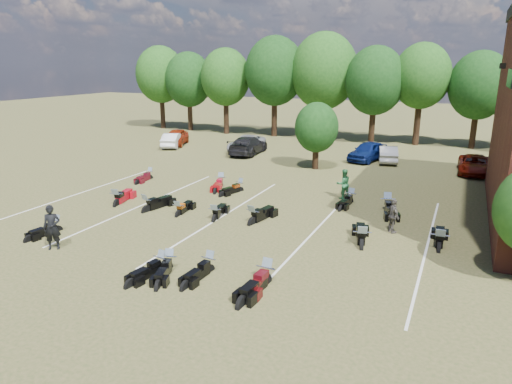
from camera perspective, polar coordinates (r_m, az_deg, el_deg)
The scene contains 32 objects.
ground at distance 19.99m, azimuth -0.67°, elevation -6.70°, with size 160.00×160.00×0.00m, color brown.
car_0 at distance 44.84m, azimuth -9.95°, elevation 6.77°, with size 1.77×4.41×1.50m, color maroon.
car_1 at distance 43.76m, azimuth -10.38°, elevation 6.42°, with size 1.42×4.06×1.34m, color silver.
car_2 at distance 41.02m, azimuth -1.19°, elevation 6.08°, with size 2.30×4.98×1.38m, color gray.
car_3 at distance 39.76m, azimuth -0.98°, elevation 5.87°, with size 2.14×5.26×1.53m, color black.
car_4 at distance 38.07m, azimuth 13.81°, elevation 4.98°, with size 1.81×4.51×1.54m, color #0B1951.
car_5 at distance 37.99m, azimuth 16.15°, elevation 4.60°, with size 1.37×3.94×1.30m, color #A4A39F.
car_6 at distance 36.15m, azimuth 25.67°, elevation 3.10°, with size 2.15×4.66×1.30m, color #5D0E05.
person_black at distance 21.13m, azimuth -24.15°, elevation -4.07°, with size 0.71×0.46×1.94m, color black.
person_green at distance 26.97m, azimuth 10.88°, elevation 1.00°, with size 0.86×0.67×1.76m, color #296E3C.
person_grey at distance 22.08m, azimuth 16.75°, elevation -2.90°, with size 0.96×0.40×1.64m, color #514C46.
motorcycle_1 at distance 23.54m, azimuth -23.60°, elevation -4.53°, with size 0.63×1.99×1.11m, color black, non-canonical shape.
motorcycle_2 at distance 18.04m, azimuth -11.84°, elevation -9.66°, with size 0.66×2.07×1.15m, color black, non-canonical shape.
motorcycle_3 at distance 18.08m, azimuth -10.76°, elevation -9.54°, with size 0.66×2.07×1.15m, color black, non-canonical shape.
motorcycle_4 at distance 17.69m, azimuth -5.88°, elevation -9.91°, with size 0.67×2.09×1.16m, color black, non-canonical shape.
motorcycle_5 at distance 16.72m, azimuth 1.23°, elevation -11.45°, with size 0.77×2.41×1.34m, color black, non-canonical shape.
motorcycle_6 at distance 16.89m, azimuth 1.31°, elevation -11.15°, with size 0.67×2.10×1.17m, color #40090A, non-canonical shape.
motorcycle_7 at distance 26.57m, azimuth -16.99°, elevation -1.62°, with size 0.79×2.48×1.38m, color #9E0B17, non-canonical shape.
motorcycle_8 at distance 24.07m, azimuth -9.67°, elevation -2.94°, with size 0.66×2.07×1.15m, color black, non-canonical shape.
motorcycle_9 at distance 25.06m, azimuth -13.45°, elevation -2.40°, with size 0.79×2.48×1.38m, color black, non-canonical shape.
motorcycle_10 at distance 23.11m, azimuth -5.18°, elevation -3.58°, with size 0.70×2.19×1.22m, color black, non-canonical shape.
motorcycle_11 at distance 22.55m, azimuth -0.43°, elevation -4.01°, with size 0.78×2.46×1.37m, color black, non-canonical shape.
motorcycle_12 at distance 20.31m, azimuth 13.01°, elevation -6.75°, with size 0.81×2.53×1.41m, color black, non-canonical shape.
motorcycle_13 at distance 21.00m, azimuth 21.86°, elevation -6.76°, with size 0.78×2.45×1.37m, color black, non-canonical shape.
motorcycle_14 at distance 32.03m, azimuth -13.12°, elevation 1.60°, with size 0.64×2.00×1.11m, color #490A13, non-canonical shape.
motorcycle_15 at distance 29.41m, azimuth -4.41°, elevation 0.71°, with size 0.71×2.24×1.25m, color maroon, non-canonical shape.
motorcycle_17 at distance 28.20m, azimuth -2.05°, elevation 0.08°, with size 0.66×2.06×1.15m, color black, non-canonical shape.
motorcycle_18 at distance 26.38m, azimuth 11.71°, elevation -1.37°, with size 0.68×2.13×1.19m, color black, non-canonical shape.
motorcycle_20 at distance 25.47m, azimuth 16.04°, elevation -2.29°, with size 0.80×2.50×1.40m, color black, non-canonical shape.
tree_line at distance 46.55m, azimuth 14.08°, elevation 13.75°, with size 56.00×6.00×9.79m.
young_tree_midfield at distance 33.97m, azimuth 7.58°, elevation 8.00°, with size 3.20×3.20×4.70m.
parking_lines at distance 23.77m, azimuth -4.11°, elevation -2.98°, with size 20.10×14.00×0.01m.
Camera 1 is at (7.93, -16.66, 7.68)m, focal length 32.00 mm.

